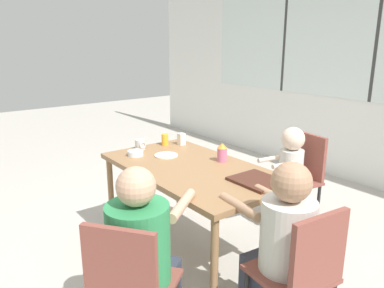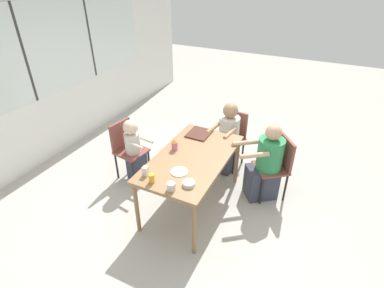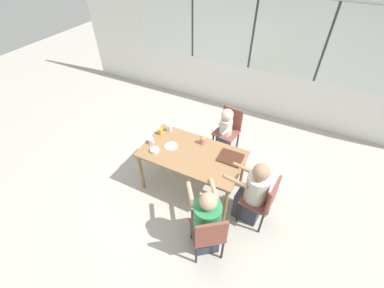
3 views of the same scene
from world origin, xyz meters
name	(u,v)px [view 1 (image 1 of 3)]	position (x,y,z in m)	size (l,w,h in m)	color
ground_plane	(192,254)	(0.00, 0.00, 0.00)	(16.00, 16.00, 0.00)	#B2ADA3
wall_back_with_windows	(375,67)	(0.00, 2.65, 1.43)	(8.40, 0.08, 2.80)	silver
dining_table	(192,174)	(0.00, 0.00, 0.70)	(1.52, 0.84, 0.77)	olive
chair_for_woman_green_shirt	(303,269)	(1.16, -0.13, 0.53)	(0.44, 0.44, 0.88)	brown
chair_for_man_blue_shirt	(129,283)	(0.70, -0.94, 0.53)	(0.56, 0.56, 0.88)	brown
chair_for_toddler	(301,171)	(0.18, 1.16, 0.53)	(0.46, 0.46, 0.88)	brown
person_woman_green_shirt	(281,259)	(1.00, -0.11, 0.50)	(0.60, 0.37, 1.10)	#333847
person_man_blue_shirt	(143,271)	(0.60, -0.80, 0.49)	(0.63, 0.69, 1.11)	#333847
person_toddler	(288,180)	(0.15, 1.00, 0.47)	(0.27, 0.43, 0.97)	#333847
food_tray_dark	(258,181)	(0.55, 0.16, 0.78)	(0.34, 0.29, 0.02)	#472319
coffee_mug	(140,144)	(-0.66, -0.08, 0.82)	(0.10, 0.09, 0.09)	beige
sippy_cup	(222,152)	(0.05, 0.27, 0.85)	(0.08, 0.08, 0.15)	#CC668C
juice_glass	(165,140)	(-0.64, 0.17, 0.83)	(0.06, 0.06, 0.11)	gold
milk_carton_small	(181,139)	(-0.56, 0.30, 0.83)	(0.06, 0.06, 0.11)	silver
bowl_white_shallow	(136,153)	(-0.51, -0.21, 0.79)	(0.13, 0.13, 0.04)	silver
plate_tortillas	(166,155)	(-0.35, -0.01, 0.78)	(0.20, 0.20, 0.01)	beige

